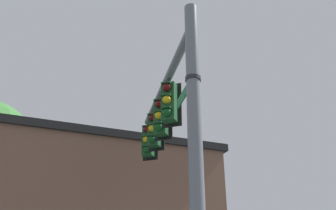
{
  "coord_description": "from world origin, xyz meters",
  "views": [
    {
      "loc": [
        -1.83,
        6.08,
        1.62
      ],
      "look_at": [
        1.27,
        -1.87,
        5.59
      ],
      "focal_mm": 38.49,
      "sensor_mm": 36.0,
      "label": 1
    }
  ],
  "objects_px": {
    "traffic_light_nearest_pole": "(169,102)",
    "traffic_light_mid_outer": "(154,130)",
    "street_name_sign": "(189,87)",
    "traffic_light_arm_end": "(148,141)",
    "traffic_light_mid_inner": "(161,117)"
  },
  "relations": [
    {
      "from": "traffic_light_nearest_pole",
      "to": "traffic_light_mid_outer",
      "type": "relative_size",
      "value": 1.0
    },
    {
      "from": "traffic_light_nearest_pole",
      "to": "traffic_light_mid_outer",
      "type": "height_order",
      "value": "same"
    },
    {
      "from": "traffic_light_mid_outer",
      "to": "street_name_sign",
      "type": "xyz_separation_m",
      "value": [
        -2.14,
        3.15,
        -0.45
      ]
    },
    {
      "from": "traffic_light_nearest_pole",
      "to": "street_name_sign",
      "type": "xyz_separation_m",
      "value": [
        -0.99,
        1.45,
        -0.45
      ]
    },
    {
      "from": "traffic_light_mid_outer",
      "to": "street_name_sign",
      "type": "bearing_deg",
      "value": 124.28
    },
    {
      "from": "street_name_sign",
      "to": "traffic_light_mid_outer",
      "type": "bearing_deg",
      "value": -55.72
    },
    {
      "from": "traffic_light_arm_end",
      "to": "street_name_sign",
      "type": "distance_m",
      "value": 4.86
    },
    {
      "from": "traffic_light_nearest_pole",
      "to": "traffic_light_arm_end",
      "type": "height_order",
      "value": "same"
    },
    {
      "from": "traffic_light_mid_inner",
      "to": "traffic_light_arm_end",
      "type": "distance_m",
      "value": 2.05
    },
    {
      "from": "traffic_light_mid_inner",
      "to": "traffic_light_arm_end",
      "type": "bearing_deg",
      "value": -55.9
    },
    {
      "from": "traffic_light_nearest_pole",
      "to": "traffic_light_mid_outer",
      "type": "distance_m",
      "value": 2.05
    },
    {
      "from": "traffic_light_arm_end",
      "to": "traffic_light_mid_outer",
      "type": "bearing_deg",
      "value": 124.1
    },
    {
      "from": "traffic_light_mid_inner",
      "to": "street_name_sign",
      "type": "height_order",
      "value": "traffic_light_mid_inner"
    },
    {
      "from": "traffic_light_mid_inner",
      "to": "street_name_sign",
      "type": "relative_size",
      "value": 1.12
    },
    {
      "from": "traffic_light_mid_outer",
      "to": "traffic_light_arm_end",
      "type": "distance_m",
      "value": 1.03
    }
  ]
}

